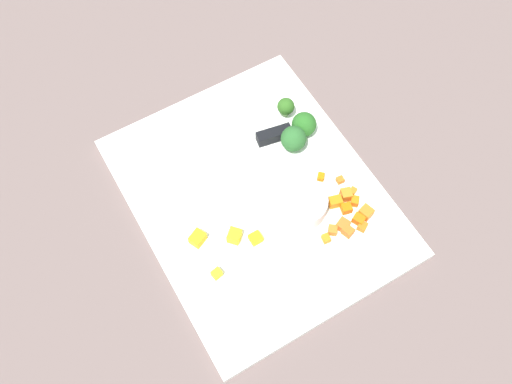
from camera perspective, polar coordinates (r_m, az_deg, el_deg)
name	(u,v)px	position (r m, az deg, el deg)	size (l,w,h in m)	color
ground_plane	(256,198)	(0.88, 0.00, -0.65)	(4.00, 4.00, 0.00)	#6F5C5B
cutting_board	(256,197)	(0.87, 0.00, -0.48)	(0.43, 0.35, 0.01)	white
prep_bowl	(302,204)	(0.84, 4.58, -1.22)	(0.08, 0.08, 0.03)	white
chef_knife	(240,146)	(0.90, -1.65, 4.58)	(0.07, 0.27, 0.02)	silver
carrot_dice_0	(326,239)	(0.84, 7.01, -4.64)	(0.01, 0.01, 0.01)	orange
carrot_dice_1	(333,230)	(0.84, 7.68, -3.81)	(0.01, 0.01, 0.01)	orange
carrot_dice_2	(366,213)	(0.86, 10.95, -2.03)	(0.02, 0.02, 0.02)	orange
carrot_dice_3	(353,191)	(0.88, 9.67, 0.09)	(0.01, 0.01, 0.01)	orange
carrot_dice_4	(348,231)	(0.84, 9.19, -3.91)	(0.01, 0.02, 0.01)	orange
carrot_dice_5	(359,219)	(0.86, 10.24, -2.71)	(0.01, 0.02, 0.01)	orange
carrot_dice_6	(335,202)	(0.86, 7.93, -0.97)	(0.01, 0.02, 0.02)	orange
carrot_dice_7	(362,226)	(0.85, 10.59, -3.41)	(0.01, 0.01, 0.01)	orange
carrot_dice_8	(346,195)	(0.87, 9.00, -0.27)	(0.02, 0.02, 0.02)	orange
carrot_dice_9	(321,177)	(0.88, 6.50, 1.52)	(0.01, 0.01, 0.01)	orange
carrot_dice_10	(343,225)	(0.85, 8.69, -3.29)	(0.02, 0.02, 0.01)	orange
carrot_dice_11	(355,201)	(0.87, 9.84, -0.91)	(0.01, 0.01, 0.01)	orange
carrot_dice_12	(346,208)	(0.86, 9.02, -1.63)	(0.01, 0.01, 0.01)	orange
carrot_dice_13	(340,180)	(0.88, 8.42, 1.20)	(0.01, 0.01, 0.01)	orange
pepper_dice_0	(256,238)	(0.83, -0.03, -4.64)	(0.02, 0.02, 0.01)	yellow
pepper_dice_1	(234,236)	(0.83, -2.17, -4.40)	(0.02, 0.02, 0.02)	yellow
pepper_dice_2	(198,238)	(0.83, -5.86, -4.63)	(0.02, 0.02, 0.02)	yellow
pepper_dice_3	(217,274)	(0.81, -3.94, -8.15)	(0.01, 0.01, 0.01)	yellow
broccoli_floret_0	(286,107)	(0.93, 3.00, 8.52)	(0.03, 0.03, 0.04)	#87AE6C
broccoli_floret_1	(304,125)	(0.91, 4.83, 6.75)	(0.04, 0.04, 0.04)	#98AB59
broccoli_floret_2	(293,139)	(0.89, 3.77, 5.32)	(0.04, 0.04, 0.04)	#83C05C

